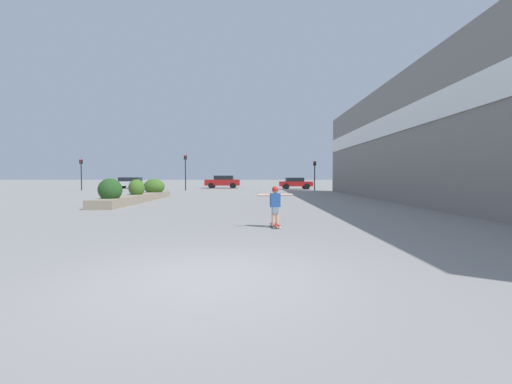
{
  "coord_description": "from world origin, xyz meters",
  "views": [
    {
      "loc": [
        0.73,
        -5.01,
        1.5
      ],
      "look_at": [
        0.7,
        9.61,
        0.84
      ],
      "focal_mm": 24.0,
      "sensor_mm": 36.0,
      "label": 1
    }
  ],
  "objects_px": {
    "car_rightmost": "(383,182)",
    "skateboard": "(276,225)",
    "traffic_light_left": "(186,167)",
    "skateboarder": "(276,201)",
    "car_leftmost": "(223,181)",
    "traffic_light_right": "(315,170)",
    "car_center_left": "(296,183)",
    "traffic_light_far_left": "(82,169)",
    "car_center_right": "(132,182)"
  },
  "relations": [
    {
      "from": "car_rightmost",
      "to": "skateboard",
      "type": "bearing_deg",
      "value": -25.21
    },
    {
      "from": "car_rightmost",
      "to": "traffic_light_left",
      "type": "relative_size",
      "value": 1.16
    },
    {
      "from": "skateboarder",
      "to": "car_leftmost",
      "type": "distance_m",
      "value": 34.13
    },
    {
      "from": "skateboarder",
      "to": "traffic_light_left",
      "type": "relative_size",
      "value": 0.3
    },
    {
      "from": "traffic_light_left",
      "to": "traffic_light_right",
      "type": "xyz_separation_m",
      "value": [
        13.78,
        -0.07,
        -0.39
      ]
    },
    {
      "from": "car_center_left",
      "to": "traffic_light_far_left",
      "type": "xyz_separation_m",
      "value": [
        -23.42,
        -3.56,
        1.53
      ]
    },
    {
      "from": "traffic_light_right",
      "to": "car_center_left",
      "type": "bearing_deg",
      "value": 112.68
    },
    {
      "from": "traffic_light_left",
      "to": "car_center_right",
      "type": "bearing_deg",
      "value": 141.25
    },
    {
      "from": "car_center_right",
      "to": "car_rightmost",
      "type": "relative_size",
      "value": 1.03
    },
    {
      "from": "car_center_right",
      "to": "traffic_light_right",
      "type": "relative_size",
      "value": 1.45
    },
    {
      "from": "skateboard",
      "to": "car_center_right",
      "type": "distance_m",
      "value": 36.88
    },
    {
      "from": "car_leftmost",
      "to": "traffic_light_right",
      "type": "bearing_deg",
      "value": -124.92
    },
    {
      "from": "car_center_right",
      "to": "skateboard",
      "type": "bearing_deg",
      "value": 26.18
    },
    {
      "from": "skateboarder",
      "to": "car_center_left",
      "type": "xyz_separation_m",
      "value": [
        4.08,
        30.31,
        -0.04
      ]
    },
    {
      "from": "skateboarder",
      "to": "car_leftmost",
      "type": "relative_size",
      "value": 0.25
    },
    {
      "from": "car_rightmost",
      "to": "traffic_light_right",
      "type": "bearing_deg",
      "value": -61.7
    },
    {
      "from": "traffic_light_right",
      "to": "car_center_right",
      "type": "bearing_deg",
      "value": 163.2
    },
    {
      "from": "car_center_left",
      "to": "car_rightmost",
      "type": "height_order",
      "value": "car_rightmost"
    },
    {
      "from": "skateboard",
      "to": "traffic_light_left",
      "type": "xyz_separation_m",
      "value": [
        -8.09,
        26.53,
        2.46
      ]
    },
    {
      "from": "car_leftmost",
      "to": "car_center_right",
      "type": "relative_size",
      "value": 0.97
    },
    {
      "from": "traffic_light_left",
      "to": "traffic_light_right",
      "type": "relative_size",
      "value": 1.21
    },
    {
      "from": "car_leftmost",
      "to": "traffic_light_right",
      "type": "xyz_separation_m",
      "value": [
        10.49,
        -7.33,
        1.28
      ]
    },
    {
      "from": "traffic_light_left",
      "to": "car_rightmost",
      "type": "bearing_deg",
      "value": 11.9
    },
    {
      "from": "car_center_left",
      "to": "traffic_light_left",
      "type": "bearing_deg",
      "value": -72.74
    },
    {
      "from": "traffic_light_left",
      "to": "traffic_light_far_left",
      "type": "distance_m",
      "value": 11.25
    },
    {
      "from": "traffic_light_right",
      "to": "traffic_light_far_left",
      "type": "xyz_separation_m",
      "value": [
        -25.03,
        0.29,
        0.13
      ]
    },
    {
      "from": "car_center_left",
      "to": "traffic_light_right",
      "type": "xyz_separation_m",
      "value": [
        1.61,
        -3.85,
        1.4
      ]
    },
    {
      "from": "car_center_right",
      "to": "traffic_light_far_left",
      "type": "height_order",
      "value": "traffic_light_far_left"
    },
    {
      "from": "car_leftmost",
      "to": "car_rightmost",
      "type": "height_order",
      "value": "car_leftmost"
    },
    {
      "from": "skateboard",
      "to": "car_center_left",
      "type": "xyz_separation_m",
      "value": [
        4.08,
        30.31,
        0.67
      ]
    },
    {
      "from": "car_center_right",
      "to": "car_rightmost",
      "type": "xyz_separation_m",
      "value": [
        31.03,
        -1.75,
        0.05
      ]
    },
    {
      "from": "traffic_light_far_left",
      "to": "skateboard",
      "type": "bearing_deg",
      "value": -54.14
    },
    {
      "from": "skateboarder",
      "to": "traffic_light_left",
      "type": "bearing_deg",
      "value": 96.39
    },
    {
      "from": "skateboarder",
      "to": "car_center_left",
      "type": "relative_size",
      "value": 0.29
    },
    {
      "from": "car_center_left",
      "to": "traffic_light_right",
      "type": "relative_size",
      "value": 1.23
    },
    {
      "from": "skateboarder",
      "to": "car_center_right",
      "type": "bearing_deg",
      "value": 105.61
    },
    {
      "from": "car_rightmost",
      "to": "traffic_light_right",
      "type": "distance_m",
      "value": 10.39
    },
    {
      "from": "car_rightmost",
      "to": "traffic_light_right",
      "type": "xyz_separation_m",
      "value": [
        -9.07,
        -4.88,
        1.35
      ]
    },
    {
      "from": "skateboarder",
      "to": "car_center_right",
      "type": "distance_m",
      "value": 36.88
    },
    {
      "from": "skateboard",
      "to": "car_leftmost",
      "type": "bearing_deg",
      "value": 87.52
    },
    {
      "from": "skateboard",
      "to": "car_leftmost",
      "type": "xyz_separation_m",
      "value": [
        -4.8,
        33.79,
        0.79
      ]
    },
    {
      "from": "car_leftmost",
      "to": "car_center_left",
      "type": "height_order",
      "value": "car_leftmost"
    },
    {
      "from": "skateboarder",
      "to": "car_leftmost",
      "type": "bearing_deg",
      "value": 87.52
    },
    {
      "from": "car_center_left",
      "to": "car_rightmost",
      "type": "xyz_separation_m",
      "value": [
        10.68,
        1.03,
        0.05
      ]
    },
    {
      "from": "skateboarder",
      "to": "car_rightmost",
      "type": "bearing_deg",
      "value": 54.22
    },
    {
      "from": "car_rightmost",
      "to": "traffic_light_far_left",
      "type": "relative_size",
      "value": 1.31
    },
    {
      "from": "skateboard",
      "to": "car_rightmost",
      "type": "height_order",
      "value": "car_rightmost"
    },
    {
      "from": "skateboard",
      "to": "skateboarder",
      "type": "distance_m",
      "value": 0.7
    },
    {
      "from": "traffic_light_left",
      "to": "car_leftmost",
      "type": "bearing_deg",
      "value": 65.63
    },
    {
      "from": "car_leftmost",
      "to": "traffic_light_left",
      "type": "distance_m",
      "value": 8.14
    }
  ]
}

